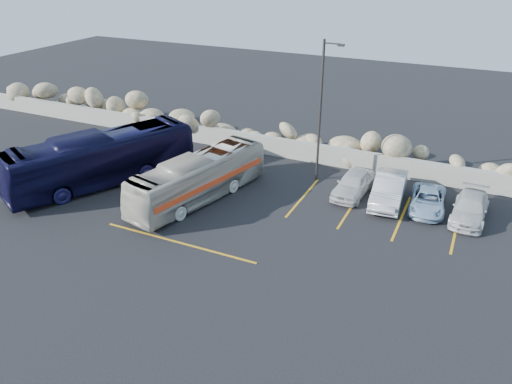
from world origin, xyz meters
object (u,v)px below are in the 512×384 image
at_px(tour_coach, 102,159).
at_px(car_b, 389,189).
at_px(lamppost, 321,109).
at_px(car_d, 428,200).
at_px(vintage_bus, 199,178).
at_px(car_a, 353,184).
at_px(car_c, 470,208).

xyz_separation_m(tour_coach, car_b, (15.30, 4.55, -0.77)).
bearing_deg(tour_coach, car_b, 42.61).
distance_m(lamppost, car_b, 5.69).
bearing_deg(car_d, car_b, 174.37).
height_order(vintage_bus, tour_coach, tour_coach).
bearing_deg(car_d, car_a, 174.35).
xyz_separation_m(lamppost, car_b, (4.31, -1.04, -3.57)).
height_order(lamppost, car_b, lamppost).
xyz_separation_m(vintage_bus, tour_coach, (-6.02, -0.58, 0.27)).
xyz_separation_m(car_c, car_d, (-2.05, 0.11, -0.05)).
bearing_deg(car_b, car_d, -5.07).
distance_m(lamppost, tour_coach, 12.64).
distance_m(lamppost, car_c, 9.25).
bearing_deg(car_d, tour_coach, -170.19).
bearing_deg(car_c, car_b, -179.04).
relative_size(lamppost, car_a, 2.11).
relative_size(car_b, car_d, 1.19).
distance_m(vintage_bus, car_b, 10.11).
bearing_deg(car_a, vintage_bus, -147.32).
bearing_deg(lamppost, car_b, -13.57).
bearing_deg(tour_coach, lamppost, 53.02).
relative_size(car_b, car_c, 1.13).
bearing_deg(lamppost, car_c, -7.99).
height_order(car_c, car_d, car_c).
distance_m(car_b, car_c, 4.07).
relative_size(vintage_bus, car_a, 2.32).
bearing_deg(car_b, tour_coach, -167.70).
bearing_deg(car_c, car_d, 179.88).
bearing_deg(car_b, vintage_bus, -161.09).
xyz_separation_m(tour_coach, car_c, (19.37, 4.42, -0.93)).
bearing_deg(car_d, vintage_bus, -165.58).
relative_size(lamppost, vintage_bus, 0.91).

